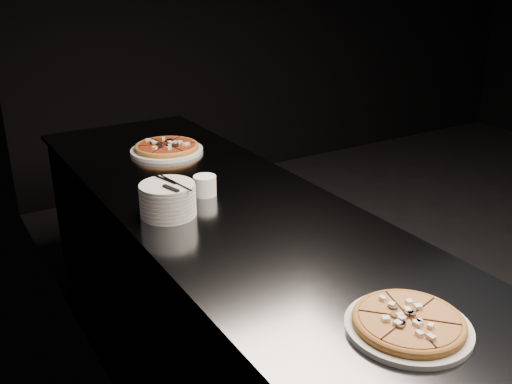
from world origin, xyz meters
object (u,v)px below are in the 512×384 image
plate_stack (168,200)px  cutlery (171,184)px  pizza_tomato (167,148)px  counter (230,315)px  ramekin (205,185)px  pizza_mushroom (408,323)px

plate_stack → cutlery: (0.01, -0.01, 0.06)m
pizza_tomato → cutlery: 0.70m
counter → pizza_tomato: size_ratio=6.67×
counter → ramekin: bearing=105.3°
counter → ramekin: size_ratio=29.57×
plate_stack → ramekin: plate_stack is taller
counter → ramekin: ramekin is taller
cutlery → ramekin: cutlery is taller
plate_stack → cutlery: bearing=-62.4°
pizza_tomato → ramekin: (-0.08, -0.54, 0.02)m
pizza_mushroom → plate_stack: (-0.21, 0.88, 0.04)m
ramekin → pizza_tomato: bearing=81.4°
pizza_tomato → ramekin: size_ratio=4.43×
counter → plate_stack: plate_stack is taller
pizza_mushroom → ramekin: (-0.03, 0.97, 0.02)m
counter → cutlery: size_ratio=12.41×
counter → pizza_tomato: (0.05, 0.65, 0.48)m
pizza_mushroom → pizza_tomato: (0.05, 1.51, 0.00)m
pizza_tomato → plate_stack: (-0.26, -0.63, 0.03)m
cutlery → ramekin: bearing=16.8°
counter → pizza_mushroom: size_ratio=7.82×
cutlery → counter: bearing=-16.7°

